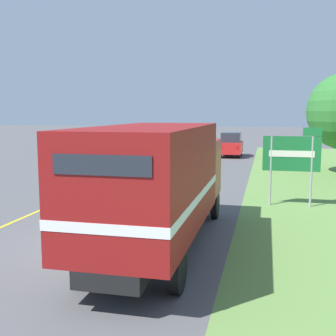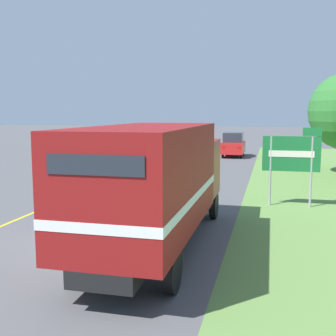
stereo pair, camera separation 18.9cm
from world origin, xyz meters
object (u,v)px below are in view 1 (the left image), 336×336
(lead_car_red_ahead, at_px, (231,145))
(highway_sign, at_px, (293,156))
(horse_trailer_truck, at_px, (160,180))
(lead_car_white, at_px, (164,155))

(lead_car_red_ahead, bearing_deg, highway_sign, -78.07)
(horse_trailer_truck, bearing_deg, highway_sign, 59.91)
(horse_trailer_truck, bearing_deg, lead_car_red_ahead, 90.36)
(horse_trailer_truck, distance_m, lead_car_white, 15.52)
(horse_trailer_truck, xyz_separation_m, lead_car_red_ahead, (-0.15, 24.87, -0.89))
(horse_trailer_truck, distance_m, lead_car_red_ahead, 24.88)
(lead_car_white, bearing_deg, horse_trailer_truck, -76.66)
(lead_car_white, xyz_separation_m, highway_sign, (7.31, -8.62, 0.98))
(lead_car_white, distance_m, lead_car_red_ahead, 10.37)
(lead_car_white, bearing_deg, lead_car_red_ahead, 70.74)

